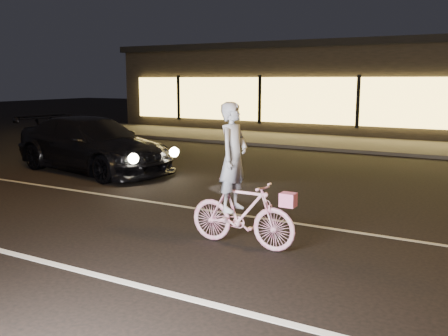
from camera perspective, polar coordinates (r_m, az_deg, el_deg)
The scene contains 7 objects.
ground at distance 8.47m, azimuth -11.86°, elevation -7.39°, with size 90.00×90.00×0.00m, color black.
lane_stripe_near at distance 7.48m, azimuth -19.55°, elevation -10.13°, with size 60.00×0.12×0.01m, color silver.
lane_stripe_far at distance 9.99m, azimuth -4.27°, elevation -4.47°, with size 60.00×0.10×0.01m, color gray.
sidewalk at distance 19.93m, azimuth 13.55°, elevation 2.76°, with size 30.00×4.00×0.12m, color #383533.
storefront at distance 25.58m, azimuth 17.50°, elevation 8.83°, with size 25.40×8.42×4.20m.
cyclist at distance 7.53m, azimuth 1.79°, elevation -3.23°, with size 1.74×0.60×2.19m.
sedan at distance 14.19m, azimuth -14.79°, elevation 2.60°, with size 5.40×2.89×1.49m.
Camera 1 is at (5.39, -6.03, 2.52)m, focal length 40.00 mm.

